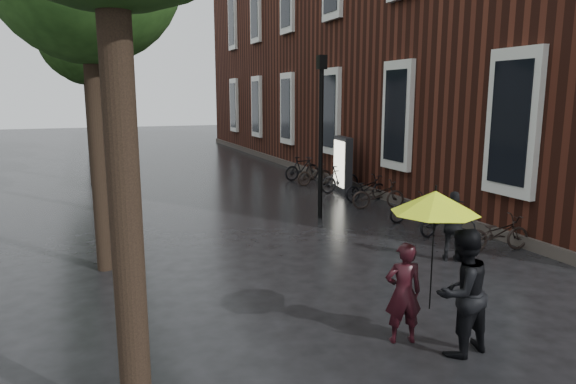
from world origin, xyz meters
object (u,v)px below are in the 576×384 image
person_black (461,292)px  lamp_post (321,121)px  parked_bicycles (371,192)px  person_burgundy (403,293)px  pedestrian_walking (454,226)px  ad_lightbox (342,165)px

person_black → lamp_post: bearing=-111.7°
parked_bicycles → lamp_post: 3.59m
person_burgundy → person_black: 0.83m
parked_bicycles → person_burgundy: bearing=-117.9°
person_black → pedestrian_walking: person_black is taller
person_burgundy → ad_lightbox: size_ratio=0.73×
parked_bicycles → pedestrian_walking: bearing=-103.1°
person_burgundy → ad_lightbox: (4.84, 11.22, 0.29)m
person_black → ad_lightbox: 12.57m
person_black → pedestrian_walking: bearing=-138.3°
person_burgundy → parked_bicycles: bearing=-103.1°
person_black → ad_lightbox: bearing=-120.2°
person_black → ad_lightbox: (4.28, 11.82, 0.14)m
person_burgundy → lamp_post: lamp_post is taller
parked_bicycles → lamp_post: bearing=-156.1°
pedestrian_walking → lamp_post: lamp_post is taller
pedestrian_walking → lamp_post: 5.34m
ad_lightbox → pedestrian_walking: bearing=-91.9°
person_burgundy → pedestrian_walking: pedestrian_walking is taller
parked_bicycles → ad_lightbox: (0.21, 2.50, 0.60)m
pedestrian_walking → parked_bicycles: (1.37, 5.86, -0.33)m
pedestrian_walking → lamp_post: (-1.03, 4.80, 2.12)m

